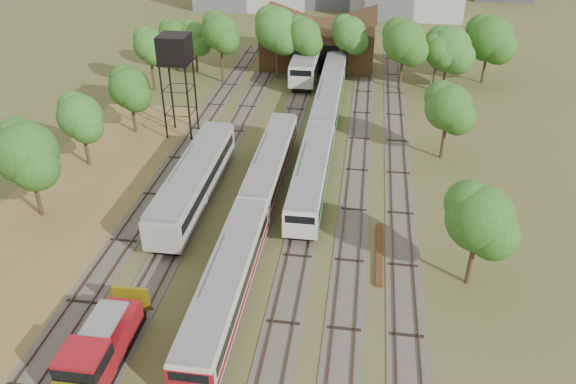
% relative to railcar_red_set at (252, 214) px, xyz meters
% --- Properties ---
extents(ground, '(240.00, 240.00, 0.00)m').
position_rel_railcar_red_set_xyz_m(ground, '(2.00, -13.14, -1.77)').
color(ground, '#475123').
rests_on(ground, ground).
extents(dry_grass_patch, '(14.00, 60.00, 0.04)m').
position_rel_railcar_red_set_xyz_m(dry_grass_patch, '(-16.00, -5.14, -1.75)').
color(dry_grass_patch, brown).
rests_on(dry_grass_patch, ground).
extents(tracks, '(24.60, 80.00, 0.19)m').
position_rel_railcar_red_set_xyz_m(tracks, '(1.33, 11.86, -1.73)').
color(tracks, '#4C473D').
rests_on(tracks, ground).
extents(railcar_red_set, '(2.71, 34.57, 3.35)m').
position_rel_railcar_red_set_xyz_m(railcar_red_set, '(0.00, 0.00, 0.00)').
color(railcar_red_set, black).
rests_on(railcar_red_set, ground).
extents(railcar_green_set, '(2.79, 52.08, 3.45)m').
position_rel_railcar_red_set_xyz_m(railcar_green_set, '(4.00, 24.58, 0.05)').
color(railcar_green_set, black).
rests_on(railcar_green_set, ground).
extents(railcar_rear, '(3.28, 16.08, 4.06)m').
position_rel_railcar_red_set_xyz_m(railcar_rear, '(0.00, 39.13, 0.38)').
color(railcar_rear, black).
rests_on(railcar_rear, ground).
extents(shunter_locomotive, '(2.51, 8.10, 3.28)m').
position_rel_railcar_red_set_xyz_m(shunter_locomotive, '(-6.00, -15.32, -0.22)').
color(shunter_locomotive, black).
rests_on(shunter_locomotive, ground).
extents(old_grey_coach, '(3.02, 18.00, 3.74)m').
position_rel_railcar_red_set_xyz_m(old_grey_coach, '(-6.00, 4.20, 0.27)').
color(old_grey_coach, black).
rests_on(old_grey_coach, ground).
extents(water_tower, '(3.17, 3.17, 10.97)m').
position_rel_railcar_red_set_xyz_m(water_tower, '(-11.44, 17.70, 7.47)').
color(water_tower, black).
rests_on(water_tower, ground).
extents(rail_pile_far, '(0.49, 7.91, 0.26)m').
position_rel_railcar_red_set_xyz_m(rail_pile_far, '(10.20, -1.48, -1.64)').
color(rail_pile_far, '#592E19').
rests_on(rail_pile_far, ground).
extents(maintenance_shed, '(16.45, 11.55, 7.58)m').
position_rel_railcar_red_set_xyz_m(maintenance_shed, '(1.00, 44.84, 1.14)').
color(maintenance_shed, '#3A2615').
rests_on(maintenance_shed, ground).
extents(tree_band_left, '(6.74, 64.21, 8.52)m').
position_rel_railcar_red_set_xyz_m(tree_band_left, '(-18.49, 7.75, 3.59)').
color(tree_band_left, '#382616').
rests_on(tree_band_left, ground).
extents(tree_band_far, '(44.86, 10.18, 9.68)m').
position_rel_railcar_red_set_xyz_m(tree_band_far, '(7.10, 37.29, 4.26)').
color(tree_band_far, '#382616').
rests_on(tree_band_far, ground).
extents(tree_band_right, '(4.77, 43.68, 7.81)m').
position_rel_railcar_red_set_xyz_m(tree_band_right, '(16.54, 11.88, 3.67)').
color(tree_band_right, '#382616').
rests_on(tree_band_right, ground).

